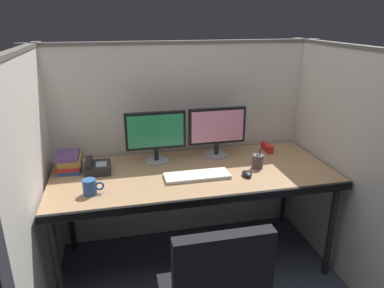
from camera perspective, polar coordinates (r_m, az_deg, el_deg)
ground_plane at (r=2.58m, az=1.84°, el=-22.32°), size 8.00×8.00×0.00m
cubicle_partition_rear at (r=2.80m, az=-1.77°, el=0.19°), size 2.21×0.06×1.57m
cubicle_partition_left at (r=2.31m, az=-24.09°, el=-6.15°), size 0.06×1.41×1.57m
cubicle_partition_right at (r=2.70m, az=21.81°, el=-2.08°), size 0.06×1.41×1.57m
desk at (r=2.43m, az=0.32°, el=-5.59°), size 1.90×0.80×0.74m
monitor_left at (r=2.51m, az=-5.90°, el=1.69°), size 0.43×0.17×0.37m
monitor_right at (r=2.61m, az=4.08°, el=2.48°), size 0.43×0.17×0.37m
keyboard_main at (r=2.33m, az=0.92°, el=-5.16°), size 0.43×0.15×0.02m
computer_mouse at (r=2.37m, az=8.88°, el=-4.77°), size 0.06×0.10×0.04m
pen_cup at (r=2.49m, az=10.58°, el=-2.77°), size 0.08×0.08×0.15m
coffee_mug at (r=2.18m, az=-16.17°, el=-6.69°), size 0.13×0.08×0.09m
red_stapler at (r=2.83m, az=12.05°, el=-0.56°), size 0.04×0.15×0.06m
desk_phone at (r=2.48m, az=-15.13°, el=-3.65°), size 0.17×0.19×0.09m
book_stack at (r=2.55m, az=-19.23°, el=-2.76°), size 0.17×0.21×0.12m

